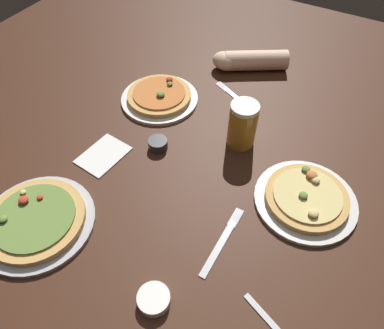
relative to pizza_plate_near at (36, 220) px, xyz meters
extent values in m
cube|color=#3D2114|center=(0.26, 0.37, -0.03)|extent=(2.40, 2.40, 0.03)
cylinder|color=#B2B2B7|center=(0.00, 0.00, -0.01)|extent=(0.30, 0.30, 0.01)
cylinder|color=tan|center=(0.00, 0.00, 0.01)|extent=(0.26, 0.26, 0.02)
cylinder|color=olive|center=(0.00, 0.00, 0.02)|extent=(0.21, 0.21, 0.01)
ellipsoid|color=#B73823|center=(-0.06, 0.02, 0.03)|extent=(0.03, 0.03, 0.01)
ellipsoid|color=#B73823|center=(-0.03, 0.05, 0.02)|extent=(0.02, 0.02, 0.01)
ellipsoid|color=#DBC67A|center=(-0.08, 0.04, 0.02)|extent=(0.02, 0.02, 0.01)
ellipsoid|color=olive|center=(-0.06, -0.05, 0.03)|extent=(0.02, 0.02, 0.01)
cylinder|color=silver|center=(0.60, 0.42, -0.01)|extent=(0.28, 0.28, 0.01)
cylinder|color=tan|center=(0.60, 0.42, 0.01)|extent=(0.23, 0.23, 0.02)
cylinder|color=#DBC67A|center=(0.60, 0.42, 0.02)|extent=(0.19, 0.19, 0.01)
ellipsoid|color=olive|center=(0.57, 0.50, 0.03)|extent=(0.02, 0.02, 0.01)
ellipsoid|color=#C67038|center=(0.59, 0.48, 0.03)|extent=(0.03, 0.03, 0.02)
ellipsoid|color=olive|center=(0.59, 0.41, 0.03)|extent=(0.02, 0.02, 0.01)
ellipsoid|color=#DBC67A|center=(0.63, 0.36, 0.03)|extent=(0.03, 0.03, 0.01)
ellipsoid|color=#DBC67A|center=(0.60, 0.47, 0.03)|extent=(0.02, 0.02, 0.01)
cylinder|color=silver|center=(0.00, 0.59, -0.01)|extent=(0.27, 0.27, 0.01)
cylinder|color=tan|center=(0.00, 0.59, 0.01)|extent=(0.23, 0.23, 0.02)
cylinder|color=#C67038|center=(0.00, 0.59, 0.02)|extent=(0.19, 0.19, 0.01)
ellipsoid|color=olive|center=(0.02, 0.64, 0.03)|extent=(0.02, 0.02, 0.01)
ellipsoid|color=#B73823|center=(0.00, 0.67, 0.03)|extent=(0.02, 0.02, 0.01)
ellipsoid|color=olive|center=(0.02, 0.58, 0.03)|extent=(0.03, 0.03, 0.01)
cylinder|color=#B27A23|center=(0.34, 0.54, 0.05)|extent=(0.09, 0.09, 0.14)
cylinder|color=white|center=(0.34, 0.54, 0.13)|extent=(0.09, 0.09, 0.01)
torus|color=silver|center=(0.31, 0.59, 0.05)|extent=(0.06, 0.08, 0.09)
cylinder|color=#333338|center=(0.13, 0.39, 0.00)|extent=(0.06, 0.06, 0.03)
cylinder|color=white|center=(0.38, -0.02, 0.00)|extent=(0.08, 0.08, 0.03)
cube|color=white|center=(0.00, 0.28, -0.01)|extent=(0.13, 0.16, 0.01)
cube|color=silver|center=(0.64, 0.07, -0.01)|extent=(0.16, 0.07, 0.01)
cube|color=silver|center=(0.45, 0.17, -0.01)|extent=(0.02, 0.18, 0.01)
cube|color=silver|center=(0.45, 0.28, -0.01)|extent=(0.02, 0.06, 0.00)
cube|color=silver|center=(0.26, 0.73, -0.01)|extent=(0.16, 0.09, 0.01)
cube|color=silver|center=(0.17, 0.77, -0.01)|extent=(0.06, 0.05, 0.00)
cylinder|color=beige|center=(0.23, 0.94, 0.02)|extent=(0.24, 0.19, 0.08)
ellipsoid|color=beige|center=(0.12, 0.88, 0.02)|extent=(0.10, 0.08, 0.07)
camera|label=1|loc=(0.60, -0.23, 0.81)|focal=33.49mm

